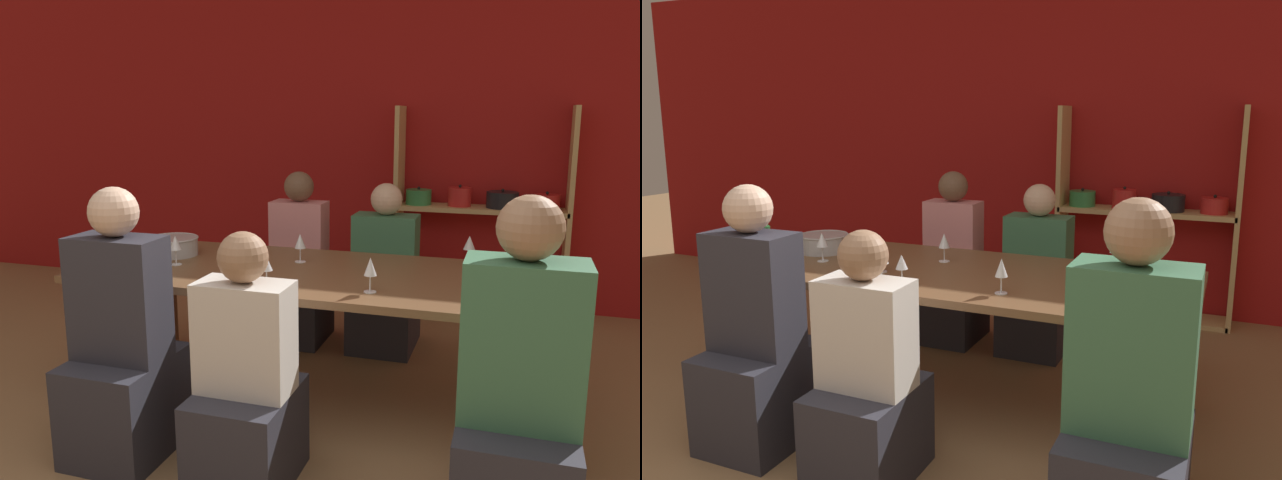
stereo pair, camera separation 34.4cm
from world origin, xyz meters
TOP-DOWN VIEW (x-y plane):
  - wall_back_red at (0.00, 3.83)m, footprint 8.80×0.06m
  - shelf_unit at (0.73, 3.63)m, footprint 1.33×0.30m
  - dining_table at (0.00, 1.78)m, footprint 2.53×1.04m
  - mixing_bowl at (-0.93, 1.89)m, footprint 0.31×0.31m
  - wine_bottle_green at (-1.14, 1.60)m, footprint 0.08×0.08m
  - wine_glass_white_a at (-0.14, 1.94)m, footprint 0.07×0.07m
  - wine_glass_empty_a at (-0.78, 1.67)m, footprint 0.07×0.07m
  - wine_glass_empty_b at (0.38, 1.46)m, footprint 0.06×0.06m
  - wine_glass_red_a at (-0.35, 1.59)m, footprint 0.08×0.08m
  - wine_glass_red_b at (-1.17, 1.39)m, footprint 0.08×0.08m
  - wine_glass_red_c at (0.78, 2.21)m, footprint 0.07×0.07m
  - wine_glass_red_d at (-0.26, 1.45)m, footprint 0.08×0.08m
  - wine_glass_empty_c at (1.16, 1.51)m, footprint 0.07×0.07m
  - wine_glass_red_e at (-0.14, 1.45)m, footprint 0.07×0.07m
  - cell_phone at (0.97, 1.99)m, footprint 0.16×0.11m
  - person_near_a at (1.08, 0.88)m, footprint 0.42×0.53m
  - person_far_a at (0.21, 2.65)m, footprint 0.42×0.52m
  - person_near_b at (-0.01, 0.90)m, footprint 0.39×0.49m
  - person_far_b at (-0.38, 2.60)m, footprint 0.37×0.46m
  - person_near_c at (-0.65, 0.95)m, footprint 0.42×0.52m

SIDE VIEW (x-z plane):
  - person_near_b at x=-0.01m, z-range -0.15..0.95m
  - person_far_a at x=0.21m, z-range -0.16..0.96m
  - person_far_b at x=-0.38m, z-range -0.15..1.03m
  - person_near_c at x=-0.65m, z-range -0.17..1.09m
  - person_near_a at x=1.08m, z-range -0.17..1.12m
  - shelf_unit at x=0.73m, z-range -0.21..1.41m
  - dining_table at x=0.00m, z-range 0.29..1.02m
  - cell_phone at x=0.97m, z-range 0.73..0.74m
  - mixing_bowl at x=-0.93m, z-range 0.73..0.84m
  - wine_glass_red_e at x=-0.14m, z-range 0.75..0.90m
  - wine_glass_red_c at x=0.78m, z-range 0.76..0.92m
  - wine_glass_red_b at x=-1.17m, z-range 0.76..0.92m
  - wine_glass_white_a at x=-0.14m, z-range 0.76..0.92m
  - wine_glass_red_d at x=-0.26m, z-range 0.76..0.92m
  - wine_glass_red_a at x=-0.35m, z-range 0.76..0.93m
  - wine_bottle_green at x=-1.14m, z-range 0.69..1.00m
  - wine_glass_empty_c at x=1.16m, z-range 0.76..0.93m
  - wine_glass_empty_b at x=0.38m, z-range 0.76..0.93m
  - wine_glass_empty_a at x=-0.78m, z-range 0.76..0.93m
  - wall_back_red at x=0.00m, z-range 0.00..2.70m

